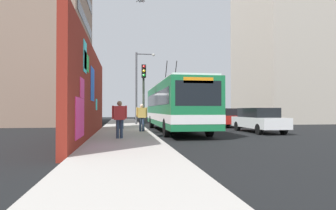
{
  "coord_description": "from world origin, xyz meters",
  "views": [
    {
      "loc": [
        -19.33,
        1.71,
        1.45
      ],
      "look_at": [
        0.64,
        -1.43,
        1.79
      ],
      "focal_mm": 31.19,
      "sensor_mm": 36.0,
      "label": 1
    }
  ],
  "objects_px": {
    "pedestrian_near_wall": "(119,116)",
    "traffic_light": "(144,86)",
    "city_bus": "(175,105)",
    "pedestrian_at_curb": "(142,115)",
    "parked_car_red": "(225,117)",
    "parked_car_white": "(258,119)",
    "street_lamp": "(139,83)",
    "pedestrian_midblock": "(121,115)",
    "parked_car_champagne": "(205,116)"
  },
  "relations": [
    {
      "from": "parked_car_white",
      "to": "pedestrian_at_curb",
      "type": "distance_m",
      "value": 7.54
    },
    {
      "from": "parked_car_white",
      "to": "parked_car_champagne",
      "type": "height_order",
      "value": "same"
    },
    {
      "from": "parked_car_white",
      "to": "parked_car_red",
      "type": "distance_m",
      "value": 6.14
    },
    {
      "from": "parked_car_white",
      "to": "pedestrian_near_wall",
      "type": "distance_m",
      "value": 9.79
    },
    {
      "from": "parked_car_red",
      "to": "traffic_light",
      "type": "distance_m",
      "value": 9.21
    },
    {
      "from": "city_bus",
      "to": "pedestrian_near_wall",
      "type": "bearing_deg",
      "value": 147.88
    },
    {
      "from": "parked_car_white",
      "to": "pedestrian_midblock",
      "type": "bearing_deg",
      "value": 73.68
    },
    {
      "from": "parked_car_red",
      "to": "pedestrian_midblock",
      "type": "distance_m",
      "value": 9.47
    },
    {
      "from": "city_bus",
      "to": "pedestrian_near_wall",
      "type": "height_order",
      "value": "city_bus"
    },
    {
      "from": "traffic_light",
      "to": "street_lamp",
      "type": "distance_m",
      "value": 7.88
    },
    {
      "from": "pedestrian_near_wall",
      "to": "traffic_light",
      "type": "distance_m",
      "value": 5.74
    },
    {
      "from": "parked_car_white",
      "to": "street_lamp",
      "type": "xyz_separation_m",
      "value": [
        8.86,
        7.25,
        3.09
      ]
    },
    {
      "from": "traffic_light",
      "to": "street_lamp",
      "type": "height_order",
      "value": "street_lamp"
    },
    {
      "from": "pedestrian_midblock",
      "to": "pedestrian_at_curb",
      "type": "bearing_deg",
      "value": -153.54
    },
    {
      "from": "city_bus",
      "to": "parked_car_champagne",
      "type": "relative_size",
      "value": 2.93
    },
    {
      "from": "pedestrian_midblock",
      "to": "parked_car_champagne",
      "type": "bearing_deg",
      "value": -41.47
    },
    {
      "from": "parked_car_red",
      "to": "pedestrian_near_wall",
      "type": "bearing_deg",
      "value": 139.49
    },
    {
      "from": "city_bus",
      "to": "pedestrian_at_curb",
      "type": "distance_m",
      "value": 2.86
    },
    {
      "from": "pedestrian_midblock",
      "to": "traffic_light",
      "type": "bearing_deg",
      "value": -137.14
    },
    {
      "from": "traffic_light",
      "to": "street_lamp",
      "type": "bearing_deg",
      "value": -0.74
    },
    {
      "from": "city_bus",
      "to": "pedestrian_at_curb",
      "type": "relative_size",
      "value": 7.4
    },
    {
      "from": "pedestrian_midblock",
      "to": "pedestrian_near_wall",
      "type": "bearing_deg",
      "value": 179.48
    },
    {
      "from": "pedestrian_at_curb",
      "to": "traffic_light",
      "type": "height_order",
      "value": "traffic_light"
    },
    {
      "from": "city_bus",
      "to": "parked_car_red",
      "type": "height_order",
      "value": "city_bus"
    },
    {
      "from": "traffic_light",
      "to": "parked_car_white",
      "type": "bearing_deg",
      "value": -98.03
    },
    {
      "from": "city_bus",
      "to": "parked_car_white",
      "type": "relative_size",
      "value": 2.51
    },
    {
      "from": "pedestrian_near_wall",
      "to": "traffic_light",
      "type": "xyz_separation_m",
      "value": [
        5.24,
        -1.48,
        1.84
      ]
    },
    {
      "from": "pedestrian_near_wall",
      "to": "parked_car_champagne",
      "type": "bearing_deg",
      "value": -27.88
    },
    {
      "from": "traffic_light",
      "to": "pedestrian_near_wall",
      "type": "bearing_deg",
      "value": 164.19
    },
    {
      "from": "parked_car_red",
      "to": "parked_car_champagne",
      "type": "relative_size",
      "value": 0.99
    },
    {
      "from": "city_bus",
      "to": "street_lamp",
      "type": "distance_m",
      "value": 7.85
    },
    {
      "from": "parked_car_champagne",
      "to": "street_lamp",
      "type": "xyz_separation_m",
      "value": [
        -3.63,
        7.25,
        3.09
      ]
    },
    {
      "from": "traffic_light",
      "to": "pedestrian_at_curb",
      "type": "bearing_deg",
      "value": 169.22
    },
    {
      "from": "city_bus",
      "to": "street_lamp",
      "type": "height_order",
      "value": "street_lamp"
    },
    {
      "from": "parked_car_white",
      "to": "pedestrian_midblock",
      "type": "distance_m",
      "value": 9.14
    },
    {
      "from": "parked_car_red",
      "to": "street_lamp",
      "type": "bearing_deg",
      "value": 69.42
    },
    {
      "from": "parked_car_white",
      "to": "pedestrian_near_wall",
      "type": "xyz_separation_m",
      "value": [
        -4.2,
        8.83,
        0.33
      ]
    },
    {
      "from": "city_bus",
      "to": "parked_car_champagne",
      "type": "distance_m",
      "value": 12.12
    },
    {
      "from": "parked_car_white",
      "to": "pedestrian_at_curb",
      "type": "relative_size",
      "value": 2.95
    },
    {
      "from": "parked_car_red",
      "to": "traffic_light",
      "type": "bearing_deg",
      "value": 124.76
    },
    {
      "from": "city_bus",
      "to": "parked_car_champagne",
      "type": "height_order",
      "value": "city_bus"
    },
    {
      "from": "pedestrian_at_curb",
      "to": "pedestrian_midblock",
      "type": "relative_size",
      "value": 1.02
    },
    {
      "from": "pedestrian_at_curb",
      "to": "pedestrian_midblock",
      "type": "bearing_deg",
      "value": 26.46
    },
    {
      "from": "parked_car_champagne",
      "to": "street_lamp",
      "type": "distance_m",
      "value": 8.68
    },
    {
      "from": "city_bus",
      "to": "pedestrian_midblock",
      "type": "distance_m",
      "value": 3.77
    },
    {
      "from": "parked_car_white",
      "to": "city_bus",
      "type": "bearing_deg",
      "value": 73.02
    },
    {
      "from": "parked_car_red",
      "to": "parked_car_white",
      "type": "bearing_deg",
      "value": -180.0
    },
    {
      "from": "street_lamp",
      "to": "pedestrian_midblock",
      "type": "bearing_deg",
      "value": 166.39
    },
    {
      "from": "parked_car_champagne",
      "to": "pedestrian_at_curb",
      "type": "xyz_separation_m",
      "value": [
        -12.42,
        7.53,
        0.3
      ]
    },
    {
      "from": "parked_car_white",
      "to": "street_lamp",
      "type": "height_order",
      "value": "street_lamp"
    }
  ]
}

